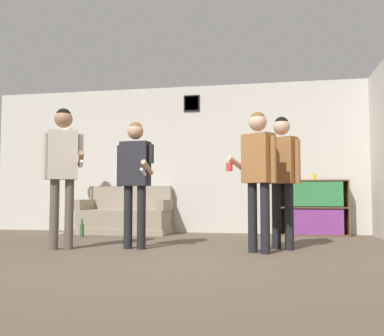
{
  "coord_description": "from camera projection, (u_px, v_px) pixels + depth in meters",
  "views": [
    {
      "loc": [
        1.24,
        -3.87,
        0.67
      ],
      "look_at": [
        0.17,
        1.92,
        1.05
      ],
      "focal_mm": 40.0,
      "sensor_mm": 36.0,
      "label": 1
    }
  ],
  "objects": [
    {
      "name": "couch",
      "position": [
        126.0,
        217.0,
        7.61
      ],
      "size": [
        1.6,
        0.8,
        0.84
      ],
      "color": "gray",
      "rests_on": "ground_plane"
    },
    {
      "name": "bottle_on_floor",
      "position": [
        82.0,
        230.0,
        6.91
      ],
      "size": [
        0.07,
        0.07,
        0.3
      ],
      "color": "#3D6638",
      "rests_on": "ground_plane"
    },
    {
      "name": "person_player_foreground_center",
      "position": [
        135.0,
        171.0,
        5.43
      ],
      "size": [
        0.5,
        0.47,
        1.61
      ],
      "color": "black",
      "rests_on": "ground_plane"
    },
    {
      "name": "person_spectator_near_bookshelf",
      "position": [
        282.0,
        167.0,
        5.39
      ],
      "size": [
        0.44,
        0.36,
        1.67
      ],
      "color": "black",
      "rests_on": "ground_plane"
    },
    {
      "name": "floor_lamp",
      "position": [
        60.0,
        148.0,
        7.41
      ],
      "size": [
        0.49,
        0.28,
        1.87
      ],
      "color": "#ADA89E",
      "rests_on": "ground_plane"
    },
    {
      "name": "ground_plane",
      "position": [
        137.0,
        267.0,
        3.98
      ],
      "size": [
        20.0,
        20.0,
        0.0
      ],
      "primitive_type": "plane",
      "color": "brown"
    },
    {
      "name": "bookshelf",
      "position": [
        313.0,
        208.0,
        7.23
      ],
      "size": [
        1.14,
        0.3,
        0.94
      ],
      "color": "brown",
      "rests_on": "ground_plane"
    },
    {
      "name": "wall_back",
      "position": [
        202.0,
        159.0,
        7.86
      ],
      "size": [
        8.22,
        0.08,
        2.7
      ],
      "color": "beige",
      "rests_on": "ground_plane"
    },
    {
      "name": "person_watcher_holding_cup",
      "position": [
        258.0,
        166.0,
        5.03
      ],
      "size": [
        0.58,
        0.37,
        1.66
      ],
      "color": "black",
      "rests_on": "ground_plane"
    },
    {
      "name": "drinking_cup",
      "position": [
        314.0,
        177.0,
        7.26
      ],
      "size": [
        0.08,
        0.08,
        0.1
      ],
      "color": "yellow",
      "rests_on": "bookshelf"
    },
    {
      "name": "person_player_foreground_left",
      "position": [
        63.0,
        161.0,
        5.38
      ],
      "size": [
        0.6,
        0.4,
        1.77
      ],
      "color": "brown",
      "rests_on": "ground_plane"
    }
  ]
}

